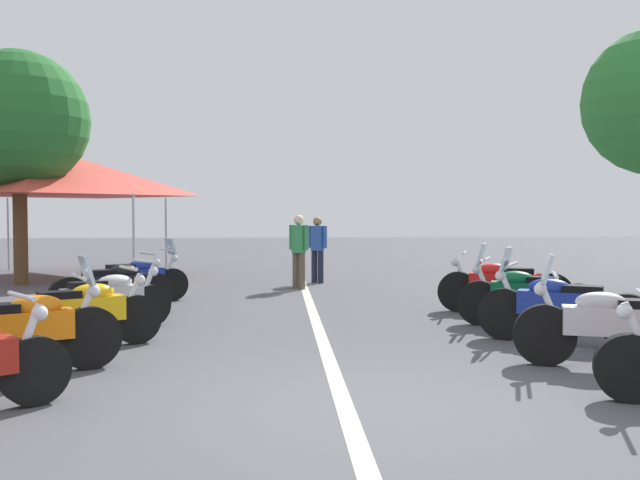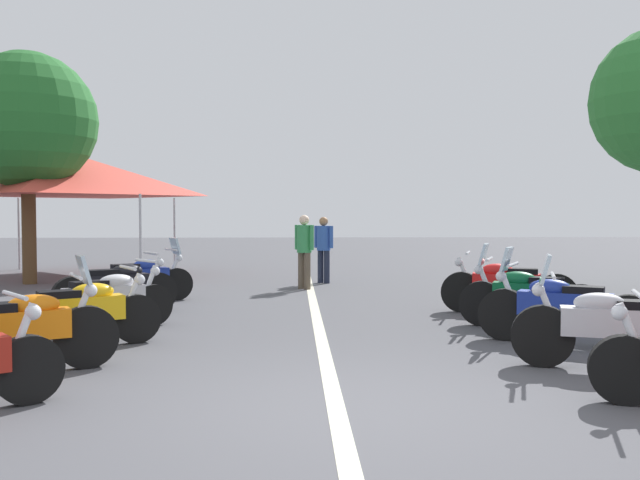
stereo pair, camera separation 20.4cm
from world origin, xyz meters
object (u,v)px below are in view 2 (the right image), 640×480
motorcycle_left_row_1 (18,329)px  roadside_tree_0 (27,122)px  motorcycle_left_row_3 (106,299)px  motorcycle_left_row_2 (80,312)px  bystander_0 (304,246)px  motorcycle_right_row_4 (507,286)px  motorcycle_left_row_4 (117,287)px  motorcycle_right_row_2 (562,307)px  motorcycle_right_row_1 (614,326)px  bystander_1 (324,245)px  motorcycle_left_row_5 (139,278)px  motorcycle_right_row_3 (528,296)px  event_tent (71,175)px

motorcycle_left_row_1 → roadside_tree_0: size_ratio=0.36×
motorcycle_left_row_3 → motorcycle_left_row_2: bearing=-128.5°
bystander_0 → motorcycle_right_row_4: bearing=83.8°
motorcycle_left_row_4 → motorcycle_right_row_2: motorcycle_right_row_2 is taller
motorcycle_right_row_2 → roadside_tree_0: 12.79m
motorcycle_left_row_1 → motorcycle_left_row_2: motorcycle_left_row_1 is taller
roadside_tree_0 → motorcycle_left_row_1: bearing=-160.0°
motorcycle_right_row_1 → motorcycle_left_row_4: bearing=-15.4°
motorcycle_right_row_1 → bystander_0: bystander_0 is taller
bystander_1 → motorcycle_left_row_3: bearing=10.6°
motorcycle_left_row_2 → motorcycle_left_row_4: (2.79, 0.25, 0.01)m
motorcycle_left_row_5 → motorcycle_right_row_3: 6.96m
motorcycle_left_row_5 → motorcycle_right_row_4: bearing=-44.0°
motorcycle_left_row_1 → motorcycle_left_row_4: motorcycle_left_row_1 is taller
motorcycle_right_row_4 → bystander_1: bearing=-42.4°
motorcycle_left_row_1 → motorcycle_right_row_2: 6.37m
motorcycle_right_row_4 → bystander_0: size_ratio=1.32×
motorcycle_left_row_5 → bystander_0: (2.14, -3.09, 0.48)m
motorcycle_left_row_2 → motorcycle_right_row_4: size_ratio=0.87×
motorcycle_left_row_1 → motorcycle_left_row_3: (2.64, -0.18, -0.03)m
motorcycle_left_row_3 → motorcycle_right_row_1: bearing=-63.5°
motorcycle_left_row_2 → roadside_tree_0: size_ratio=0.34×
motorcycle_left_row_1 → motorcycle_right_row_3: 6.74m
motorcycle_left_row_1 → motorcycle_right_row_2: motorcycle_right_row_2 is taller
motorcycle_left_row_4 → motorcycle_right_row_1: 7.54m
motorcycle_left_row_1 → event_tent: 11.59m
motorcycle_left_row_5 → event_tent: event_tent is taller
motorcycle_left_row_4 → motorcycle_right_row_4: 6.39m
motorcycle_right_row_2 → motorcycle_left_row_4: bearing=4.6°
motorcycle_right_row_1 → roadside_tree_0: size_ratio=0.39×
motorcycle_right_row_4 → motorcycle_left_row_2: bearing=42.0°
roadside_tree_0 → bystander_1: bearing=-90.7°
motorcycle_left_row_1 → bystander_0: 8.42m
roadside_tree_0 → motorcycle_left_row_5: bearing=-136.6°
motorcycle_right_row_4 → roadside_tree_0: 11.47m
motorcycle_right_row_3 → motorcycle_left_row_1: bearing=45.6°
motorcycle_right_row_2 → bystander_0: 7.19m
motorcycle_left_row_2 → bystander_0: 7.08m
motorcycle_left_row_4 → motorcycle_right_row_4: size_ratio=0.86×
motorcycle_left_row_5 → motorcycle_right_row_4: size_ratio=0.90×
bystander_0 → roadside_tree_0: size_ratio=0.30×
motorcycle_left_row_4 → bystander_0: bearing=18.6°
motorcycle_left_row_1 → motorcycle_right_row_2: (1.38, -6.22, 0.00)m
bystander_1 → roadside_tree_0: size_ratio=0.29×
motorcycle_left_row_1 → motorcycle_right_row_1: size_ratio=0.91×
motorcycle_left_row_1 → event_tent: event_tent is taller
motorcycle_right_row_2 → event_tent: (9.62, 9.15, 2.17)m
motorcycle_left_row_5 → roadside_tree_0: 5.86m
motorcycle_left_row_2 → motorcycle_right_row_2: 6.02m
motorcycle_right_row_2 → motorcycle_right_row_3: (1.23, 0.01, -0.01)m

